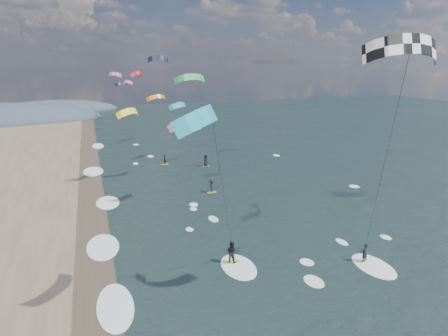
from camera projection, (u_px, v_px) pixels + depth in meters
name	position (u px, v px, depth m)	size (l,w,h in m)	color
ground	(306.00, 327.00, 22.82)	(260.00, 260.00, 0.00)	black
wet_sand_strip	(95.00, 278.00, 27.98)	(3.00, 240.00, 0.00)	#382D23
kitesurfer_near_a	(400.00, 108.00, 21.32)	(7.72, 8.79, 17.37)	#A9C622
kitesurfer_near_b	(221.00, 170.00, 23.01)	(6.96, 9.40, 13.96)	#A9C622
far_kitesurfers	(201.00, 170.00, 52.80)	(6.90, 16.06, 1.81)	#A9C622
bg_kite_field	(149.00, 85.00, 67.05)	(12.05, 72.74, 8.42)	teal
shoreline_surf	(108.00, 247.00, 32.67)	(2.40, 79.40, 0.11)	white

